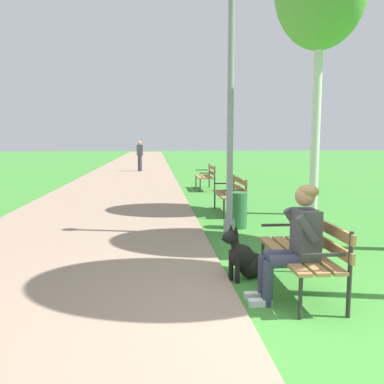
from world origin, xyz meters
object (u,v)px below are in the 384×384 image
lamp_post_near (230,108)px  litter_bin (238,210)px  park_bench_mid (232,192)px  dog_black (245,259)px  pedestrian_distant (140,156)px  park_bench_near (306,248)px  person_seated_on_near_bench (295,239)px  park_bench_far (207,175)px

lamp_post_near → litter_bin: lamp_post_near is taller
park_bench_mid → litter_bin: 1.60m
litter_bin → dog_black: bearing=-99.7°
pedestrian_distant → lamp_post_near: bearing=-82.0°
park_bench_near → pedestrian_distant: (-2.47, 17.80, 0.33)m
dog_black → pedestrian_distant: bearing=96.3°
dog_black → litter_bin: (0.50, 2.94, 0.09)m
park_bench_mid → person_seated_on_near_bench: size_ratio=1.20×
park_bench_near → lamp_post_near: (-0.36, 2.75, 1.75)m
park_bench_near → park_bench_far: (0.09, 9.61, 0.00)m
litter_bin → pedestrian_distant: (-2.40, 14.37, 0.49)m
lamp_post_near → person_seated_on_near_bench: bearing=-87.0°
park_bench_far → dog_black: park_bench_far is taller
park_bench_far → person_seated_on_near_bench: size_ratio=1.20×
park_bench_far → lamp_post_near: lamp_post_near is taller
pedestrian_distant → park_bench_far: bearing=-72.6°
park_bench_near → pedestrian_distant: size_ratio=0.91×
park_bench_far → dog_black: size_ratio=1.97×
park_bench_far → person_seated_on_near_bench: person_seated_on_near_bench is taller
person_seated_on_near_bench → litter_bin: bearing=87.9°
park_bench_near → park_bench_far: size_ratio=1.00×
park_bench_near → park_bench_mid: bearing=88.8°
park_bench_near → dog_black: (-0.57, 0.49, -0.25)m
park_bench_far → dog_black: bearing=-94.2°
park_bench_near → litter_bin: park_bench_near is taller
person_seated_on_near_bench → lamp_post_near: (-0.16, 2.99, 1.58)m
park_bench_mid → park_bench_near: bearing=-91.2°
lamp_post_near → litter_bin: size_ratio=6.24×
park_bench_mid → person_seated_on_near_bench: (-0.31, -5.26, 0.17)m
park_bench_far → litter_bin: (-0.16, -6.17, -0.16)m
park_bench_near → pedestrian_distant: pedestrian_distant is taller
lamp_post_near → park_bench_mid: bearing=78.3°
park_bench_near → lamp_post_near: lamp_post_near is taller
person_seated_on_near_bench → dog_black: bearing=116.2°
park_bench_near → person_seated_on_near_bench: bearing=-130.3°
litter_bin → pedestrian_distant: size_ratio=0.42×
park_bench_mid → park_bench_far: size_ratio=1.00×
park_bench_far → pedestrian_distant: 8.59m
park_bench_near → litter_bin: 3.44m
person_seated_on_near_bench → park_bench_near: bearing=49.7°
person_seated_on_near_bench → lamp_post_near: 3.39m
park_bench_mid → lamp_post_near: 2.90m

